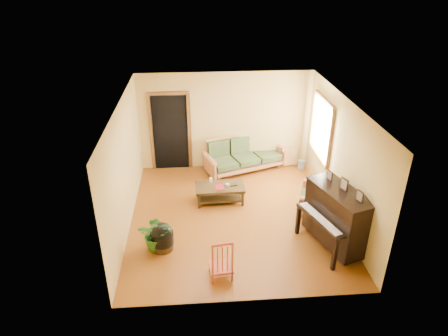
{
  "coord_description": "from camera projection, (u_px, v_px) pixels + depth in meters",
  "views": [
    {
      "loc": [
        -0.79,
        -7.34,
        4.98
      ],
      "look_at": [
        -0.21,
        0.2,
        1.1
      ],
      "focal_mm": 32.0,
      "sensor_mm": 36.0,
      "label": 1
    }
  ],
  "objects": [
    {
      "name": "leaning_frame",
      "position": [
        291.0,
        156.0,
        10.95
      ],
      "size": [
        0.41,
        0.15,
        0.54
      ],
      "primitive_type": "cube",
      "rotation": [
        0.0,
        0.0,
        0.15
      ],
      "color": "#AE873A",
      "rests_on": "floor"
    },
    {
      "name": "glass_jar",
      "position": [
        227.0,
        185.0,
        9.19
      ],
      "size": [
        0.11,
        0.11,
        0.06
      ],
      "primitive_type": "cylinder",
      "rotation": [
        0.0,
        0.0,
        0.14
      ],
      "color": "silver",
      "rests_on": "coffee_table"
    },
    {
      "name": "piano",
      "position": [
        337.0,
        218.0,
        7.67
      ],
      "size": [
        1.23,
        1.6,
        1.24
      ],
      "primitive_type": "cube",
      "rotation": [
        0.0,
        0.0,
        0.33
      ],
      "color": "black",
      "rests_on": "floor"
    },
    {
      "name": "armchair",
      "position": [
        316.0,
        194.0,
        8.83
      ],
      "size": [
        1.06,
        1.09,
        0.86
      ],
      "primitive_type": "cube",
      "rotation": [
        0.0,
        0.0,
        -0.35
      ],
      "color": "#A3633B",
      "rests_on": "floor"
    },
    {
      "name": "doorway",
      "position": [
        170.0,
        133.0,
        10.48
      ],
      "size": [
        1.08,
        0.16,
        2.05
      ],
      "primitive_type": "cube",
      "color": "black",
      "rests_on": "floor"
    },
    {
      "name": "book",
      "position": [
        216.0,
        188.0,
        9.12
      ],
      "size": [
        0.2,
        0.26,
        0.02
      ],
      "primitive_type": "imported",
      "rotation": [
        0.0,
        0.0,
        0.04
      ],
      "color": "maroon",
      "rests_on": "coffee_table"
    },
    {
      "name": "sofa",
      "position": [
        245.0,
        155.0,
        10.61
      ],
      "size": [
        2.3,
        1.56,
        0.91
      ],
      "primitive_type": "cube",
      "rotation": [
        0.0,
        0.0,
        0.35
      ],
      "color": "#A3633B",
      "rests_on": "floor"
    },
    {
      "name": "candle",
      "position": [
        211.0,
        180.0,
        9.34
      ],
      "size": [
        0.08,
        0.08,
        0.12
      ],
      "primitive_type": "cylinder",
      "rotation": [
        0.0,
        0.0,
        -0.25
      ],
      "color": "white",
      "rests_on": "coffee_table"
    },
    {
      "name": "ceramic_crock",
      "position": [
        301.0,
        164.0,
        10.85
      ],
      "size": [
        0.22,
        0.22,
        0.23
      ],
      "primitive_type": "cylinder",
      "rotation": [
        0.0,
        0.0,
        0.26
      ],
      "color": "#2F4A8F",
      "rests_on": "floor"
    },
    {
      "name": "window",
      "position": [
        322.0,
        128.0,
        9.46
      ],
      "size": [
        0.12,
        1.36,
        1.46
      ],
      "primitive_type": "cube",
      "color": "white",
      "rests_on": "right_wall"
    },
    {
      "name": "potted_plant",
      "position": [
        157.0,
        233.0,
        7.67
      ],
      "size": [
        0.71,
        0.63,
        0.73
      ],
      "primitive_type": "imported",
      "rotation": [
        0.0,
        0.0,
        -0.08
      ],
      "color": "#225B1A",
      "rests_on": "floor"
    },
    {
      "name": "remote",
      "position": [
        234.0,
        185.0,
        9.21
      ],
      "size": [
        0.16,
        0.09,
        0.02
      ],
      "primitive_type": "cube",
      "rotation": [
        0.0,
        0.0,
        0.31
      ],
      "color": "black",
      "rests_on": "coffee_table"
    },
    {
      "name": "red_chair",
      "position": [
        221.0,
        257.0,
        6.95
      ],
      "size": [
        0.45,
        0.48,
        0.85
      ],
      "primitive_type": "cube",
      "rotation": [
        0.0,
        0.0,
        0.12
      ],
      "color": "maroon",
      "rests_on": "floor"
    },
    {
      "name": "floor",
      "position": [
        234.0,
        216.0,
        8.84
      ],
      "size": [
        5.0,
        5.0,
        0.0
      ],
      "primitive_type": "plane",
      "color": "#5D2D0C",
      "rests_on": "ground"
    },
    {
      "name": "footstool",
      "position": [
        162.0,
        239.0,
        7.74
      ],
      "size": [
        0.55,
        0.55,
        0.43
      ],
      "primitive_type": "cylinder",
      "rotation": [
        0.0,
        0.0,
        0.25
      ],
      "color": "black",
      "rests_on": "floor"
    },
    {
      "name": "coffee_table",
      "position": [
        220.0,
        194.0,
        9.3
      ],
      "size": [
        1.14,
        0.65,
        0.41
      ],
      "primitive_type": "cube",
      "rotation": [
        0.0,
        0.0,
        0.03
      ],
      "color": "black",
      "rests_on": "floor"
    }
  ]
}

